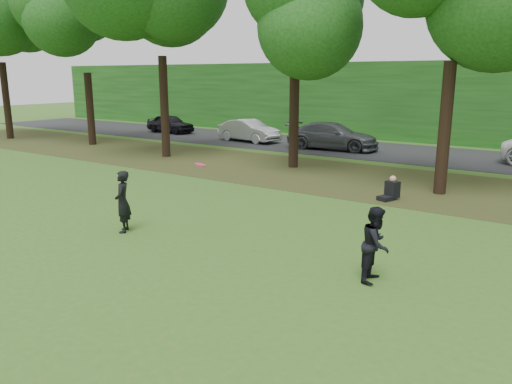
# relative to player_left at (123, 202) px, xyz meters

# --- Properties ---
(ground) EXTENTS (120.00, 120.00, 0.00)m
(ground) POSITION_rel_player_left_xyz_m (1.86, -2.86, -0.84)
(ground) COLOR #2E5C1C
(ground) RESTS_ON ground
(leaf_litter) EXTENTS (60.00, 7.00, 0.01)m
(leaf_litter) POSITION_rel_player_left_xyz_m (1.86, 10.14, -0.83)
(leaf_litter) COLOR #412F17
(leaf_litter) RESTS_ON ground
(street) EXTENTS (70.00, 7.00, 0.02)m
(street) POSITION_rel_player_left_xyz_m (1.86, 18.14, -0.83)
(street) COLOR black
(street) RESTS_ON ground
(far_hedge) EXTENTS (70.00, 3.00, 5.00)m
(far_hedge) POSITION_rel_player_left_xyz_m (1.86, 24.14, 1.66)
(far_hedge) COLOR #184614
(far_hedge) RESTS_ON ground
(player_left) EXTENTS (0.69, 0.73, 1.68)m
(player_left) POSITION_rel_player_left_xyz_m (0.00, 0.00, 0.00)
(player_left) COLOR black
(player_left) RESTS_ON ground
(player_right) EXTENTS (0.67, 0.82, 1.58)m
(player_right) POSITION_rel_player_left_xyz_m (6.84, 0.69, -0.05)
(player_right) COLOR black
(player_right) RESTS_ON ground
(parked_cars) EXTENTS (35.24, 3.67, 1.52)m
(parked_cars) POSITION_rel_player_left_xyz_m (1.89, 17.61, -0.09)
(parked_cars) COLOR black
(parked_cars) RESTS_ON street
(frisbee) EXTENTS (0.38, 0.38, 0.09)m
(frisbee) POSITION_rel_player_left_xyz_m (2.26, 0.59, 1.15)
(frisbee) COLOR #E41362
(frisbee) RESTS_ON ground
(seated_person) EXTENTS (0.64, 0.83, 0.83)m
(seated_person) POSITION_rel_player_left_xyz_m (4.73, 7.55, -0.53)
(seated_person) COLOR black
(seated_person) RESTS_ON ground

